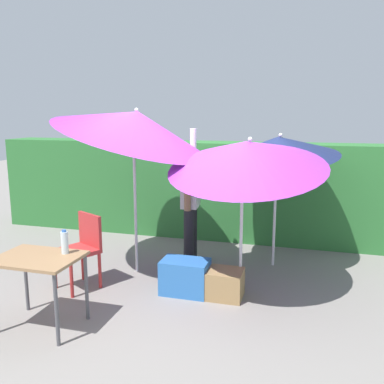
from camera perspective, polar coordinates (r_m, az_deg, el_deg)
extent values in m
plane|color=gray|center=(5.29, -0.91, -12.38)|extent=(24.00, 24.00, 0.00)
cube|color=#2D7033|center=(7.02, 4.03, 0.29)|extent=(8.00, 0.70, 1.62)
cylinder|color=silver|center=(5.44, -7.84, -2.05)|extent=(0.04, 0.04, 1.77)
cone|color=purple|center=(5.36, -7.88, 9.13)|extent=(2.07, 2.05, 0.95)
sphere|color=silver|center=(5.40, -7.68, 11.18)|extent=(0.05, 0.05, 0.05)
cylinder|color=silver|center=(4.81, 6.81, -5.50)|extent=(0.04, 0.04, 1.48)
cone|color=purple|center=(4.63, 7.52, 5.12)|extent=(1.80, 1.82, 0.76)
sphere|color=silver|center=(4.61, 8.04, 7.23)|extent=(0.05, 0.05, 0.05)
cylinder|color=silver|center=(5.74, 11.36, -2.77)|extent=(0.04, 0.04, 1.51)
cone|color=#19234C|center=(5.60, 11.88, 6.12)|extent=(1.60, 1.60, 0.59)
sphere|color=silver|center=(5.58, 12.14, 7.71)|extent=(0.05, 0.05, 0.05)
cylinder|color=black|center=(5.92, 0.03, -5.63)|extent=(0.14, 0.14, 0.82)
cylinder|color=black|center=(5.65, -0.45, -6.42)|extent=(0.14, 0.14, 0.82)
cube|color=silver|center=(5.63, -0.21, 0.73)|extent=(0.26, 0.38, 0.56)
sphere|color=#8C6647|center=(5.57, -0.21, 4.68)|extent=(0.22, 0.22, 0.22)
cylinder|color=silver|center=(5.79, 0.18, 6.00)|extent=(0.10, 0.10, 0.56)
cylinder|color=#8C6647|center=(5.41, -0.62, 0.10)|extent=(0.10, 0.10, 0.52)
cylinder|color=#B72D2D|center=(5.32, -18.40, -10.29)|extent=(0.04, 0.04, 0.44)
cylinder|color=#B72D2D|center=(5.00, -16.30, -11.51)|extent=(0.04, 0.04, 0.44)
cylinder|color=#B72D2D|center=(5.49, -14.86, -9.42)|extent=(0.04, 0.04, 0.44)
cylinder|color=#B72D2D|center=(5.19, -12.62, -10.53)|extent=(0.04, 0.04, 0.44)
cube|color=#B72D2D|center=(5.16, -15.68, -7.88)|extent=(0.59, 0.59, 0.05)
cube|color=#B72D2D|center=(5.20, -13.91, -5.08)|extent=(0.41, 0.24, 0.40)
cube|color=#2D6BB7|center=(4.93, -0.96, -11.61)|extent=(0.55, 0.36, 0.40)
cube|color=#9E7A4C|center=(4.86, 4.20, -12.50)|extent=(0.47, 0.37, 0.32)
cylinder|color=#4C4C51|center=(4.43, -14.38, -12.59)|extent=(0.04, 0.04, 0.70)
cylinder|color=#4C4C51|center=(4.82, -21.95, -11.13)|extent=(0.04, 0.04, 0.70)
cylinder|color=#4C4C51|center=(4.03, -18.21, -15.22)|extent=(0.04, 0.04, 0.70)
cube|color=#99724C|center=(4.29, -20.58, -8.55)|extent=(0.80, 0.60, 0.03)
cylinder|color=silver|center=(4.26, -17.19, -6.71)|extent=(0.07, 0.07, 0.22)
cylinder|color=#2D60B7|center=(4.23, -17.28, -5.15)|extent=(0.04, 0.04, 0.02)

